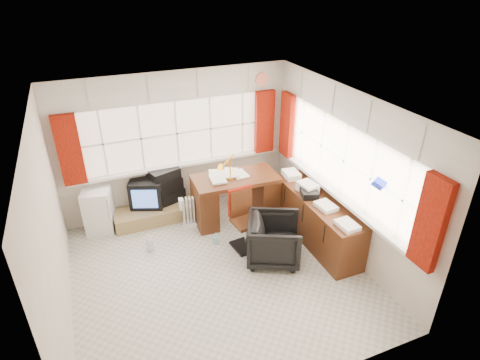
# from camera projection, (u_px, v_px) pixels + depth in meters

# --- Properties ---
(ground) EXTENTS (4.00, 4.00, 0.00)m
(ground) POSITION_uv_depth(u_px,v_px,m) (219.00, 273.00, 5.83)
(ground) COLOR beige
(ground) RESTS_ON ground
(room_walls) EXTENTS (4.00, 4.00, 4.00)m
(room_walls) POSITION_uv_depth(u_px,v_px,m) (216.00, 183.00, 5.12)
(room_walls) COLOR beige
(room_walls) RESTS_ON ground
(window_back) EXTENTS (3.70, 0.12, 3.60)m
(window_back) POSITION_uv_depth(u_px,v_px,m) (179.00, 161.00, 6.97)
(window_back) COLOR beige
(window_back) RESTS_ON room_walls
(window_right) EXTENTS (0.12, 3.70, 3.60)m
(window_right) POSITION_uv_depth(u_px,v_px,m) (338.00, 191.00, 6.04)
(window_right) COLOR beige
(window_right) RESTS_ON room_walls
(curtains) EXTENTS (3.83, 3.83, 1.15)m
(curtains) POSITION_uv_depth(u_px,v_px,m) (252.00, 148.00, 6.21)
(curtains) COLOR maroon
(curtains) RESTS_ON room_walls
(overhead_cabinets) EXTENTS (3.98, 3.98, 0.48)m
(overhead_cabinets) POSITION_uv_depth(u_px,v_px,m) (255.00, 96.00, 5.89)
(overhead_cabinets) COLOR silver
(overhead_cabinets) RESTS_ON room_walls
(desk) EXTENTS (1.46, 0.76, 0.86)m
(desk) POSITION_uv_depth(u_px,v_px,m) (236.00, 196.00, 6.88)
(desk) COLOR #592C15
(desk) RESTS_ON ground
(desk_lamp) EXTENTS (0.18, 0.15, 0.44)m
(desk_lamp) POSITION_uv_depth(u_px,v_px,m) (230.00, 162.00, 6.52)
(desk_lamp) COLOR #F4A40A
(desk_lamp) RESTS_ON desk
(task_chair) EXTENTS (0.45, 0.47, 0.98)m
(task_chair) POSITION_uv_depth(u_px,v_px,m) (243.00, 216.00, 6.22)
(task_chair) COLOR black
(task_chair) RESTS_ON ground
(office_chair) EXTENTS (1.03, 1.02, 0.71)m
(office_chair) POSITION_uv_depth(u_px,v_px,m) (274.00, 240.00, 5.95)
(office_chair) COLOR black
(office_chair) RESTS_ON ground
(radiator) EXTENTS (0.38, 0.19, 0.56)m
(radiator) POSITION_uv_depth(u_px,v_px,m) (194.00, 214.00, 6.80)
(radiator) COLOR white
(radiator) RESTS_ON ground
(credenza) EXTENTS (0.50, 2.00, 0.85)m
(credenza) POSITION_uv_depth(u_px,v_px,m) (316.00, 218.00, 6.39)
(credenza) COLOR #592C15
(credenza) RESTS_ON ground
(file_tray) EXTENTS (0.34, 0.38, 0.11)m
(file_tray) POSITION_uv_depth(u_px,v_px,m) (309.00, 193.00, 6.29)
(file_tray) COLOR black
(file_tray) RESTS_ON credenza
(tv_bench) EXTENTS (1.40, 0.50, 0.25)m
(tv_bench) POSITION_uv_depth(u_px,v_px,m) (155.00, 214.00, 6.99)
(tv_bench) COLOR #A18750
(tv_bench) RESTS_ON ground
(crt_tv) EXTENTS (0.69, 0.67, 0.50)m
(crt_tv) POSITION_uv_depth(u_px,v_px,m) (147.00, 192.00, 6.93)
(crt_tv) COLOR black
(crt_tv) RESTS_ON tv_bench
(hifi_stack) EXTENTS (0.69, 0.55, 0.63)m
(hifi_stack) POSITION_uv_depth(u_px,v_px,m) (165.00, 186.00, 7.00)
(hifi_stack) COLOR black
(hifi_stack) RESTS_ON tv_bench
(mini_fridge) EXTENTS (0.53, 0.54, 0.75)m
(mini_fridge) POSITION_uv_depth(u_px,v_px,m) (99.00, 210.00, 6.63)
(mini_fridge) COLOR white
(mini_fridge) RESTS_ON ground
(spray_bottle_a) EXTENTS (0.13, 0.13, 0.30)m
(spray_bottle_a) POSITION_uv_depth(u_px,v_px,m) (150.00, 242.00, 6.24)
(spray_bottle_a) COLOR silver
(spray_bottle_a) RESTS_ON ground
(spray_bottle_b) EXTENTS (0.10, 0.10, 0.19)m
(spray_bottle_b) POSITION_uv_depth(u_px,v_px,m) (216.00, 238.00, 6.42)
(spray_bottle_b) COLOR #92DBD7
(spray_bottle_b) RESTS_ON ground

